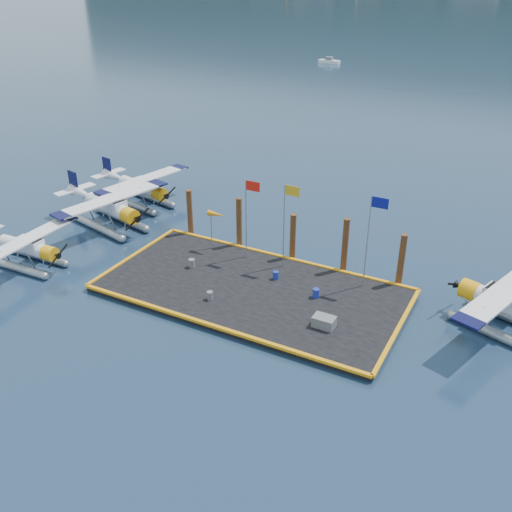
{
  "coord_description": "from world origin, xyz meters",
  "views": [
    {
      "loc": [
        15.71,
        -28.86,
        20.12
      ],
      "look_at": [
        -0.73,
        2.0,
        1.72
      ],
      "focal_mm": 40.0,
      "sensor_mm": 36.0,
      "label": 1
    }
  ],
  "objects_px": {
    "piling_2": "(293,238)",
    "windsock": "(216,215)",
    "flagpole_blue": "(372,229)",
    "piling_3": "(345,247)",
    "flagpole_red": "(249,207)",
    "seaplane_a": "(27,249)",
    "flagpole_yellow": "(287,214)",
    "seaplane_d": "(510,309)",
    "seaplane_b": "(111,210)",
    "drum_4": "(316,293)",
    "crate": "(324,322)",
    "piling_0": "(190,214)",
    "piling_1": "(239,224)",
    "piling_4": "(401,262)",
    "drum_3": "(210,296)",
    "drum_5": "(276,275)",
    "drum_0": "(192,263)",
    "seaplane_c": "(142,189)"
  },
  "relations": [
    {
      "from": "piling_2",
      "to": "windsock",
      "type": "bearing_deg",
      "value": -163.85
    },
    {
      "from": "flagpole_blue",
      "to": "piling_3",
      "type": "height_order",
      "value": "flagpole_blue"
    },
    {
      "from": "flagpole_red",
      "to": "flagpole_blue",
      "type": "height_order",
      "value": "flagpole_blue"
    },
    {
      "from": "seaplane_a",
      "to": "flagpole_yellow",
      "type": "distance_m",
      "value": 18.98
    },
    {
      "from": "seaplane_d",
      "to": "flagpole_red",
      "type": "distance_m",
      "value": 18.15
    },
    {
      "from": "seaplane_a",
      "to": "seaplane_b",
      "type": "relative_size",
      "value": 0.84
    },
    {
      "from": "drum_4",
      "to": "windsock",
      "type": "bearing_deg",
      "value": 163.0
    },
    {
      "from": "seaplane_d",
      "to": "piling_3",
      "type": "bearing_deg",
      "value": 97.79
    },
    {
      "from": "crate",
      "to": "flagpole_yellow",
      "type": "relative_size",
      "value": 0.21
    },
    {
      "from": "crate",
      "to": "windsock",
      "type": "relative_size",
      "value": 0.43
    },
    {
      "from": "piling_0",
      "to": "piling_3",
      "type": "relative_size",
      "value": 0.93
    },
    {
      "from": "seaplane_b",
      "to": "windsock",
      "type": "height_order",
      "value": "seaplane_b"
    },
    {
      "from": "drum_4",
      "to": "crate",
      "type": "height_order",
      "value": "crate"
    },
    {
      "from": "drum_4",
      "to": "piling_1",
      "type": "relative_size",
      "value": 0.15
    },
    {
      "from": "drum_4",
      "to": "flagpole_yellow",
      "type": "height_order",
      "value": "flagpole_yellow"
    },
    {
      "from": "piling_3",
      "to": "piling_4",
      "type": "relative_size",
      "value": 1.07
    },
    {
      "from": "seaplane_d",
      "to": "drum_3",
      "type": "bearing_deg",
      "value": 126.91
    },
    {
      "from": "drum_3",
      "to": "flagpole_red",
      "type": "height_order",
      "value": "flagpole_red"
    },
    {
      "from": "seaplane_b",
      "to": "drum_5",
      "type": "xyz_separation_m",
      "value": [
        16.19,
        -1.92,
        -0.93
      ]
    },
    {
      "from": "seaplane_a",
      "to": "drum_0",
      "type": "relative_size",
      "value": 13.88
    },
    {
      "from": "piling_1",
      "to": "seaplane_d",
      "type": "bearing_deg",
      "value": -5.91
    },
    {
      "from": "seaplane_b",
      "to": "windsock",
      "type": "distance_m",
      "value": 10.42
    },
    {
      "from": "seaplane_a",
      "to": "drum_4",
      "type": "xyz_separation_m",
      "value": [
        20.44,
        5.23,
        -0.66
      ]
    },
    {
      "from": "seaplane_d",
      "to": "flagpole_yellow",
      "type": "height_order",
      "value": "flagpole_yellow"
    },
    {
      "from": "flagpole_yellow",
      "to": "seaplane_a",
      "type": "bearing_deg",
      "value": -154.48
    },
    {
      "from": "seaplane_a",
      "to": "drum_5",
      "type": "height_order",
      "value": "seaplane_a"
    },
    {
      "from": "flagpole_yellow",
      "to": "piling_3",
      "type": "height_order",
      "value": "flagpole_yellow"
    },
    {
      "from": "piling_0",
      "to": "drum_3",
      "type": "bearing_deg",
      "value": -49.39
    },
    {
      "from": "crate",
      "to": "flagpole_red",
      "type": "relative_size",
      "value": 0.22
    },
    {
      "from": "piling_2",
      "to": "drum_3",
      "type": "bearing_deg",
      "value": -105.56
    },
    {
      "from": "windsock",
      "to": "piling_4",
      "type": "bearing_deg",
      "value": 6.75
    },
    {
      "from": "flagpole_red",
      "to": "piling_2",
      "type": "height_order",
      "value": "flagpole_red"
    },
    {
      "from": "drum_4",
      "to": "flagpole_red",
      "type": "distance_m",
      "value": 8.03
    },
    {
      "from": "drum_0",
      "to": "piling_1",
      "type": "height_order",
      "value": "piling_1"
    },
    {
      "from": "flagpole_yellow",
      "to": "drum_3",
      "type": "bearing_deg",
      "value": -110.85
    },
    {
      "from": "crate",
      "to": "piling_2",
      "type": "distance_m",
      "value": 9.18
    },
    {
      "from": "flagpole_blue",
      "to": "windsock",
      "type": "distance_m",
      "value": 11.81
    },
    {
      "from": "seaplane_a",
      "to": "piling_1",
      "type": "bearing_deg",
      "value": 126.93
    },
    {
      "from": "seaplane_a",
      "to": "flagpole_red",
      "type": "relative_size",
      "value": 1.47
    },
    {
      "from": "piling_2",
      "to": "piling_3",
      "type": "xyz_separation_m",
      "value": [
        4.0,
        0.0,
        0.25
      ]
    },
    {
      "from": "flagpole_yellow",
      "to": "piling_4",
      "type": "xyz_separation_m",
      "value": [
        7.8,
        1.6,
        -2.51
      ]
    },
    {
      "from": "crate",
      "to": "piling_1",
      "type": "xyz_separation_m",
      "value": [
        -9.97,
        7.29,
        1.37
      ]
    },
    {
      "from": "flagpole_blue",
      "to": "piling_3",
      "type": "distance_m",
      "value": 3.72
    },
    {
      "from": "piling_2",
      "to": "crate",
      "type": "bearing_deg",
      "value": -53.13
    },
    {
      "from": "seaplane_c",
      "to": "windsock",
      "type": "distance_m",
      "value": 12.38
    },
    {
      "from": "drum_0",
      "to": "windsock",
      "type": "bearing_deg",
      "value": 87.46
    },
    {
      "from": "seaplane_d",
      "to": "drum_5",
      "type": "xyz_separation_m",
      "value": [
        -14.76,
        -1.48,
        -0.9
      ]
    },
    {
      "from": "seaplane_a",
      "to": "piling_2",
      "type": "bearing_deg",
      "value": 118.6
    },
    {
      "from": "drum_5",
      "to": "piling_3",
      "type": "distance_m",
      "value": 5.26
    },
    {
      "from": "windsock",
      "to": "piling_1",
      "type": "distance_m",
      "value": 2.21
    }
  ]
}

